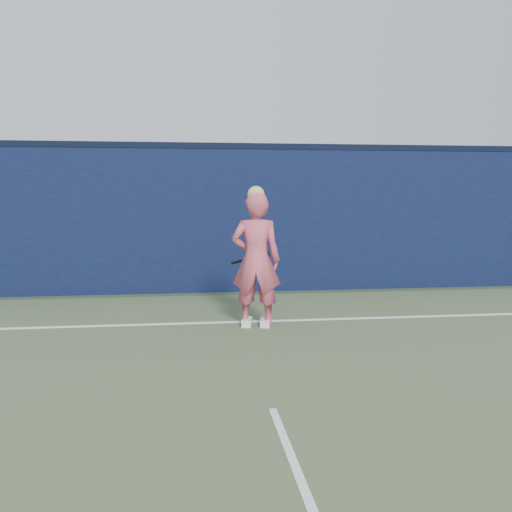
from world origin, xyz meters
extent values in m
plane|color=#304128|center=(0.00, 0.00, 0.00)|extent=(80.00, 80.00, 0.00)
cube|color=black|center=(0.00, 6.50, 1.25)|extent=(24.00, 0.40, 2.50)
cube|color=black|center=(0.00, 6.50, 2.55)|extent=(24.00, 0.42, 0.10)
imported|color=#CF5067|center=(0.21, 3.78, 0.87)|extent=(0.70, 0.53, 1.75)
sphere|color=#D9C361|center=(0.21, 3.78, 1.72)|extent=(0.22, 0.22, 0.22)
cube|color=white|center=(0.33, 3.76, 0.05)|extent=(0.17, 0.30, 0.10)
cube|color=white|center=(0.10, 3.80, 0.05)|extent=(0.17, 0.30, 0.10)
torus|color=black|center=(0.31, 4.17, 0.88)|extent=(0.30, 0.09, 0.30)
torus|color=#C68A12|center=(0.31, 4.17, 0.88)|extent=(0.25, 0.06, 0.24)
cylinder|color=beige|center=(0.31, 4.17, 0.88)|extent=(0.24, 0.05, 0.24)
cylinder|color=black|center=(0.11, 4.27, 0.82)|extent=(0.27, 0.11, 0.10)
cylinder|color=black|center=(0.00, 4.33, 0.78)|extent=(0.13, 0.07, 0.06)
cube|color=white|center=(0.00, 4.00, 0.01)|extent=(11.00, 0.08, 0.01)
camera|label=1|loc=(-0.65, -3.11, 1.72)|focal=38.00mm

